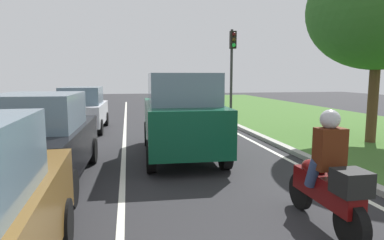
% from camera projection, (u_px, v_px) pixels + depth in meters
% --- Properties ---
extents(ground_plane, '(60.00, 60.00, 0.00)m').
position_uv_depth(ground_plane, '(142.00, 131.00, 13.48)').
color(ground_plane, '#262628').
extents(lane_line_center, '(0.12, 32.00, 0.01)m').
position_uv_depth(lane_line_center, '(125.00, 132.00, 13.35)').
color(lane_line_center, silver).
rests_on(lane_line_center, ground).
extents(lane_line_right_edge, '(0.12, 32.00, 0.01)m').
position_uv_depth(lane_line_right_edge, '(228.00, 128.00, 14.16)').
color(lane_line_right_edge, silver).
rests_on(lane_line_right_edge, ground).
extents(grass_verge_right, '(9.00, 48.00, 0.06)m').
position_uv_depth(grass_verge_right, '(332.00, 125.00, 15.07)').
color(grass_verge_right, '#3D6628').
rests_on(grass_verge_right, ground).
extents(curb_right, '(0.24, 48.00, 0.12)m').
position_uv_depth(curb_right, '(239.00, 127.00, 14.24)').
color(curb_right, '#9E9B93').
rests_on(curb_right, ground).
extents(car_suv_ahead, '(2.10, 4.56, 2.28)m').
position_uv_depth(car_suv_ahead, '(181.00, 114.00, 9.13)').
color(car_suv_ahead, '#0C472D').
rests_on(car_suv_ahead, ground).
extents(car_sedan_left_lane, '(1.93, 4.34, 1.86)m').
position_uv_depth(car_sedan_left_lane, '(40.00, 139.00, 6.80)').
color(car_sedan_left_lane, black).
rests_on(car_sedan_left_lane, ground).
extents(car_hatchback_far, '(1.81, 3.74, 1.78)m').
position_uv_depth(car_hatchback_far, '(83.00, 109.00, 13.47)').
color(car_hatchback_far, silver).
rests_on(car_hatchback_far, ground).
extents(motorcycle, '(0.40, 1.90, 1.01)m').
position_uv_depth(motorcycle, '(328.00, 191.00, 4.76)').
color(motorcycle, '#590A0A').
rests_on(motorcycle, ground).
extents(rider_person, '(0.50, 0.40, 1.16)m').
position_uv_depth(rider_person, '(329.00, 148.00, 4.73)').
color(rider_person, '#4C1E0C').
rests_on(rider_person, ground).
extents(traffic_light_near_right, '(0.32, 0.50, 4.65)m').
position_uv_depth(traffic_light_near_right, '(232.00, 57.00, 17.56)').
color(traffic_light_near_right, '#2D2D2D').
rests_on(traffic_light_near_right, ground).
extents(tree_roadside_near, '(4.43, 4.43, 6.16)m').
position_uv_depth(tree_roadside_near, '(379.00, 10.00, 10.41)').
color(tree_roadside_near, '#4C331E').
rests_on(tree_roadside_near, ground).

